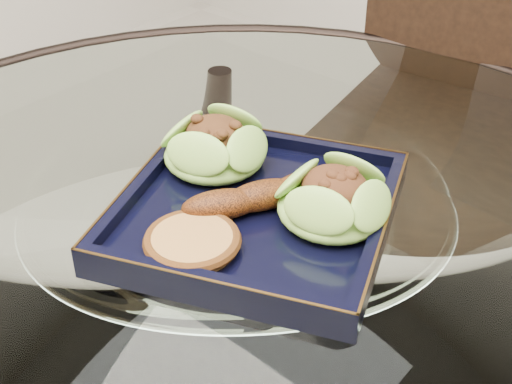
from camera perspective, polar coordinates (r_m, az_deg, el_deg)
The scene contains 7 objects.
dining_table at distance 0.85m, azimuth -1.28°, elevation -11.95°, with size 1.13×1.13×0.77m.
dining_chair at distance 1.14m, azimuth 14.78°, elevation -0.95°, with size 0.48×0.48×1.02m.
navy_plate at distance 0.74m, azimuth 0.00°, elevation -1.91°, with size 0.27×0.27×0.02m, color black.
lettuce_wrap_left at distance 0.79m, azimuth -3.35°, elevation 3.45°, with size 0.11×0.11×0.04m, color #5BA22F.
lettuce_wrap_right at distance 0.71m, azimuth 6.14°, elevation -0.84°, with size 0.11×0.11×0.04m, color #5FA12E.
roasted_plantain at distance 0.73m, azimuth 0.49°, elevation -0.27°, with size 0.16×0.03×0.03m, color #642A0A.
crumb_patty at distance 0.68m, azimuth -5.11°, elevation -4.05°, with size 0.08×0.08×0.02m, color #BB783E.
Camera 1 is at (0.39, -0.43, 1.21)m, focal length 50.00 mm.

